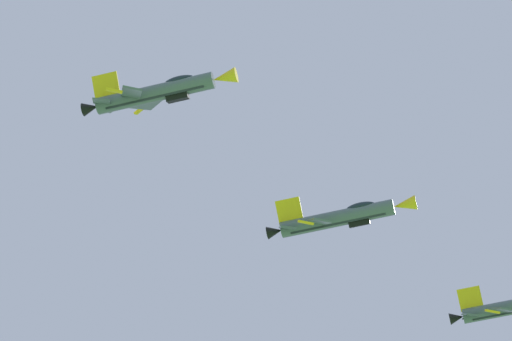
{
  "coord_description": "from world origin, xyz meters",
  "views": [
    {
      "loc": [
        3.25,
        -1.06,
        1.47
      ],
      "look_at": [
        10.74,
        61.88,
        96.53
      ],
      "focal_mm": 78.96,
      "sensor_mm": 36.0,
      "label": 1
    }
  ],
  "objects": [
    {
      "name": "fighter_jet_left_wing",
      "position": [
        20.14,
        66.66,
        96.36
      ],
      "size": [
        15.34,
        8.48,
        7.76
      ],
      "rotation": [
        0.0,
        0.87,
        4.34
      ],
      "color": "#4C5666"
    },
    {
      "name": "fighter_jet_right_wing",
      "position": [
        0.13,
        55.01,
        98.32
      ],
      "size": [
        15.34,
        8.6,
        7.52
      ],
      "rotation": [
        0.0,
        0.83,
        4.34
      ],
      "color": "#4C5666"
    }
  ]
}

